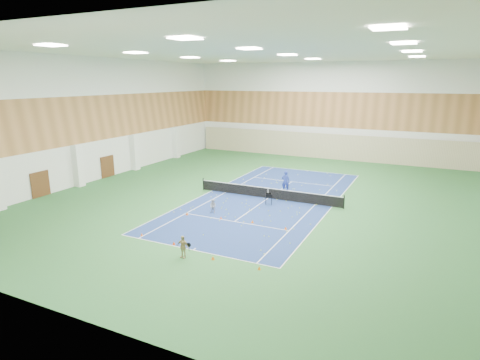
% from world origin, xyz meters
% --- Properties ---
extents(ground, '(40.00, 40.00, 0.00)m').
position_xyz_m(ground, '(0.00, 0.00, 0.00)').
color(ground, '#29612E').
rests_on(ground, ground).
extents(room_shell, '(36.00, 40.00, 12.00)m').
position_xyz_m(room_shell, '(0.00, 0.00, 6.00)').
color(room_shell, white).
rests_on(room_shell, ground).
extents(wood_cladding, '(36.00, 40.00, 8.00)m').
position_xyz_m(wood_cladding, '(0.00, 0.00, 8.00)').
color(wood_cladding, '#AF7541').
rests_on(wood_cladding, room_shell).
extents(ceiling_light_grid, '(21.40, 25.40, 0.06)m').
position_xyz_m(ceiling_light_grid, '(0.00, 0.00, 11.92)').
color(ceiling_light_grid, white).
rests_on(ceiling_light_grid, room_shell).
extents(court_surface, '(10.97, 23.77, 0.01)m').
position_xyz_m(court_surface, '(0.00, 0.00, 0.01)').
color(court_surface, navy).
rests_on(court_surface, ground).
extents(tennis_balls_scatter, '(10.57, 22.77, 0.07)m').
position_xyz_m(tennis_balls_scatter, '(0.00, 0.00, 0.05)').
color(tennis_balls_scatter, '#D2ED28').
rests_on(tennis_balls_scatter, ground).
extents(tennis_net, '(12.80, 0.10, 1.10)m').
position_xyz_m(tennis_net, '(0.00, 0.00, 0.55)').
color(tennis_net, black).
rests_on(tennis_net, ground).
extents(back_curtain, '(35.40, 0.16, 3.20)m').
position_xyz_m(back_curtain, '(0.00, 19.75, 1.60)').
color(back_curtain, '#C6B793').
rests_on(back_curtain, ground).
extents(door_left_a, '(0.08, 1.80, 2.20)m').
position_xyz_m(door_left_a, '(-17.92, -8.00, 1.10)').
color(door_left_a, '#593319').
rests_on(door_left_a, ground).
extents(door_left_b, '(0.08, 1.80, 2.20)m').
position_xyz_m(door_left_b, '(-17.92, 0.00, 1.10)').
color(door_left_b, '#593319').
rests_on(door_left_b, ground).
extents(coach, '(0.81, 0.63, 1.96)m').
position_xyz_m(coach, '(0.65, 2.58, 0.98)').
color(coach, '#21359B').
rests_on(coach, ground).
extents(child_court, '(0.52, 0.40, 1.06)m').
position_xyz_m(child_court, '(-2.33, -5.38, 0.53)').
color(child_court, '#9C9DA4').
rests_on(child_court, ground).
extents(child_apron, '(0.80, 0.37, 1.33)m').
position_xyz_m(child_apron, '(0.02, -12.98, 0.66)').
color(child_apron, tan).
rests_on(child_apron, ground).
extents(ball_cart, '(0.72, 0.72, 0.93)m').
position_xyz_m(ball_cart, '(0.69, -1.59, 0.47)').
color(ball_cart, black).
rests_on(ball_cart, ground).
extents(cone_svc_a, '(0.21, 0.21, 0.23)m').
position_xyz_m(cone_svc_a, '(-3.84, -6.67, 0.12)').
color(cone_svc_a, '#E7520C').
rests_on(cone_svc_a, ground).
extents(cone_svc_b, '(0.17, 0.17, 0.19)m').
position_xyz_m(cone_svc_b, '(-1.14, -6.31, 0.10)').
color(cone_svc_b, '#FF490D').
rests_on(cone_svc_b, ground).
extents(cone_svc_c, '(0.21, 0.21, 0.23)m').
position_xyz_m(cone_svc_c, '(1.27, -6.09, 0.11)').
color(cone_svc_c, orange).
rests_on(cone_svc_c, ground).
extents(cone_svc_d, '(0.20, 0.20, 0.22)m').
position_xyz_m(cone_svc_d, '(3.81, -6.25, 0.11)').
color(cone_svc_d, '#FE5D0D').
rests_on(cone_svc_d, ground).
extents(cone_base_a, '(0.17, 0.17, 0.19)m').
position_xyz_m(cone_base_a, '(-4.21, -11.42, 0.10)').
color(cone_base_a, '#DA500B').
rests_on(cone_base_a, ground).
extents(cone_base_b, '(0.19, 0.19, 0.21)m').
position_xyz_m(cone_base_b, '(-1.50, -11.71, 0.11)').
color(cone_base_b, '#DC3D0B').
rests_on(cone_base_b, ground).
extents(cone_base_c, '(0.20, 0.20, 0.22)m').
position_xyz_m(cone_base_c, '(1.70, -12.48, 0.11)').
color(cone_base_c, orange).
rests_on(cone_base_c, ground).
extents(cone_base_d, '(0.18, 0.18, 0.20)m').
position_xyz_m(cone_base_d, '(4.53, -12.47, 0.10)').
color(cone_base_d, orange).
rests_on(cone_base_d, ground).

